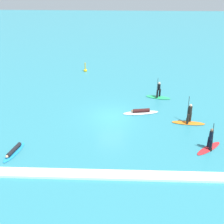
# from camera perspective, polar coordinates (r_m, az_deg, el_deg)

# --- Properties ---
(ground_plane) EXTENTS (120.00, 120.00, 0.00)m
(ground_plane) POSITION_cam_1_polar(r_m,az_deg,el_deg) (26.42, 0.00, -0.96)
(ground_plane) COLOR teal
(ground_plane) RESTS_ON ground
(surfer_on_green_board) EXTENTS (2.62, 1.38, 2.18)m
(surfer_on_green_board) POSITION_cam_1_polar(r_m,az_deg,el_deg) (30.28, 9.03, 3.40)
(surfer_on_green_board) COLOR #23B266
(surfer_on_green_board) RESTS_ON ground_plane
(surfer_on_white_board) EXTENTS (3.37, 1.28, 0.44)m
(surfer_on_white_board) POSITION_cam_1_polar(r_m,az_deg,el_deg) (27.12, 5.64, 0.05)
(surfer_on_white_board) COLOR white
(surfer_on_white_board) RESTS_ON ground_plane
(surfer_on_red_board) EXTENTS (2.43, 2.21, 2.37)m
(surfer_on_red_board) POSITION_cam_1_polar(r_m,az_deg,el_deg) (23.08, 18.49, -5.83)
(surfer_on_red_board) COLOR red
(surfer_on_red_board) RESTS_ON ground_plane
(surfer_on_orange_board) EXTENTS (2.87, 0.92, 2.40)m
(surfer_on_orange_board) POSITION_cam_1_polar(r_m,az_deg,el_deg) (26.02, 14.75, -1.28)
(surfer_on_orange_board) COLOR orange
(surfer_on_orange_board) RESTS_ON ground_plane
(surfer_on_blue_board) EXTENTS (1.26, 2.72, 0.39)m
(surfer_on_blue_board) POSITION_cam_1_polar(r_m,az_deg,el_deg) (22.87, -18.58, -7.24)
(surfer_on_blue_board) COLOR #1E8CD1
(surfer_on_blue_board) RESTS_ON ground_plane
(marker_buoy) EXTENTS (0.43, 0.43, 1.24)m
(marker_buoy) POSITION_cam_1_polar(r_m,az_deg,el_deg) (37.43, -5.22, 8.17)
(marker_buoy) COLOR yellow
(marker_buoy) RESTS_ON ground_plane
(wave_crest) EXTENTS (21.84, 0.90, 0.18)m
(wave_crest) POSITION_cam_1_polar(r_m,az_deg,el_deg) (19.68, -0.90, -12.14)
(wave_crest) COLOR white
(wave_crest) RESTS_ON ground_plane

